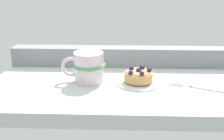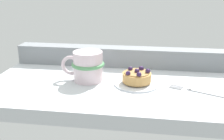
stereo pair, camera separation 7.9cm
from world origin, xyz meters
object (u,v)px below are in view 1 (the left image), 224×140
Objects in this scene: coffee_mug at (87,67)px; dessert_fork at (199,88)px; dessert_plate at (137,82)px; raspberry_tart at (137,76)px.

coffee_mug is 0.83× the size of dessert_fork.
dessert_plate is 2.04cm from raspberry_tart.
dessert_plate is 15.55cm from coffee_mug.
dessert_fork is at bearing -8.04° from coffee_mug.
coffee_mug is at bearing 175.02° from raspberry_tart.
coffee_mug reaches higher than raspberry_tart.
dessert_plate is 0.83× the size of dessert_fork.
dessert_fork is (17.21, -3.24, -2.15)cm from raspberry_tart.
dessert_fork is (17.23, -3.23, -0.11)cm from dessert_plate.
raspberry_tart is 17.65cm from dessert_fork.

